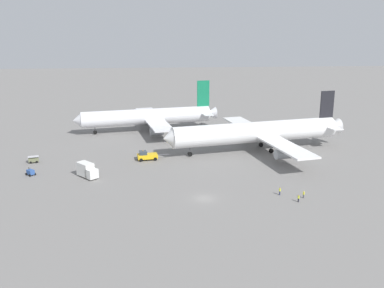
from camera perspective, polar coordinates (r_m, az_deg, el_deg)
name	(u,v)px	position (r m, az deg, el deg)	size (l,w,h in m)	color
ground_plane	(204,198)	(91.53, 1.63, -7.17)	(600.00, 600.00, 0.00)	slate
airliner_at_gate_left	(148,117)	(149.08, -5.78, 3.58)	(49.20, 40.16, 16.71)	silver
airliner_being_pushed	(257,132)	(125.61, 8.55, 1.53)	(54.39, 50.27, 16.53)	white
pushback_tug	(147,156)	(117.39, -5.97, -1.53)	(8.63, 3.65, 2.80)	gold
gse_gpu_cart_small	(31,172)	(111.93, -20.47, -3.49)	(2.62, 2.61, 1.90)	#2D5199
gse_baggage_cart_near_cluster	(33,159)	(121.98, -20.12, -1.92)	(3.06, 2.28, 1.71)	#666B4C
gse_catering_truck_tall	(87,170)	(106.20, -13.63, -3.38)	(5.67, 5.96, 3.50)	silver
ground_crew_wing_walker_right	(304,194)	(94.34, 14.48, -6.43)	(0.36, 0.50, 1.59)	#4C4C51
ground_crew_marshaller_foreground	(280,191)	(94.83, 11.47, -6.08)	(0.36, 0.36, 1.71)	#2D3351
ground_crew_ramp_agent_by_cones	(299,198)	(92.07, 13.83, -6.94)	(0.36, 0.36, 1.57)	black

